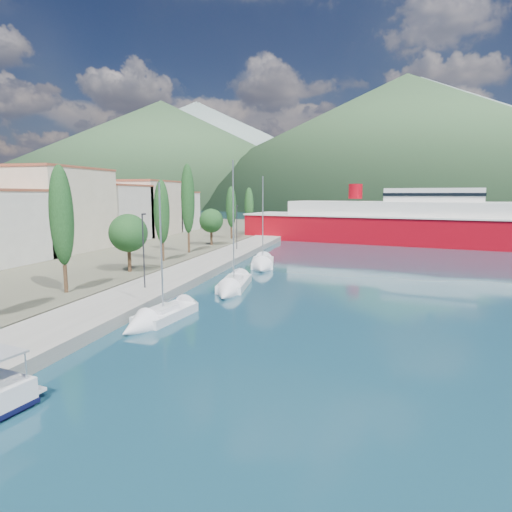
# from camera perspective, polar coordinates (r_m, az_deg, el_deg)

# --- Properties ---
(ground) EXTENTS (1400.00, 1400.00, 0.00)m
(ground) POSITION_cam_1_polar(r_m,az_deg,el_deg) (139.25, 10.93, 4.61)
(ground) COLOR #163B4B
(quay) EXTENTS (5.00, 88.00, 0.80)m
(quay) POSITION_cam_1_polar(r_m,az_deg,el_deg) (48.66, -6.77, -1.28)
(quay) COLOR gray
(quay) RESTS_ON ground
(land_strip) EXTENTS (70.00, 148.00, 0.70)m
(land_strip) POSITION_cam_1_polar(r_m,az_deg,el_deg) (78.29, -30.79, 1.16)
(land_strip) COLOR #565644
(land_strip) RESTS_ON ground
(hills_far) EXTENTS (1480.00, 900.00, 180.00)m
(hills_far) POSITION_cam_1_polar(r_m,az_deg,el_deg) (654.28, 26.55, 13.42)
(hills_far) COLOR gray
(hills_far) RESTS_ON ground
(hills_near) EXTENTS (1010.00, 520.00, 115.00)m
(hills_near) POSITION_cam_1_polar(r_m,az_deg,el_deg) (403.45, 27.92, 13.08)
(hills_near) COLOR #314F2F
(hills_near) RESTS_ON ground
(town_buildings) EXTENTS (9.20, 69.20, 11.30)m
(town_buildings) POSITION_cam_1_polar(r_m,az_deg,el_deg) (68.82, -21.67, 5.29)
(town_buildings) COLOR beige
(town_buildings) RESTS_ON land_strip
(tree_row) EXTENTS (3.79, 64.56, 11.71)m
(tree_row) POSITION_cam_1_polar(r_m,az_deg,el_deg) (54.19, -10.52, 5.39)
(tree_row) COLOR #47301E
(tree_row) RESTS_ON land_strip
(lamp_posts) EXTENTS (0.15, 46.82, 6.06)m
(lamp_posts) POSITION_cam_1_polar(r_m,az_deg,el_deg) (37.51, -13.36, 1.41)
(lamp_posts) COLOR #2D2D33
(lamp_posts) RESTS_ON quay
(sailboat_near) EXTENTS (3.11, 7.16, 9.95)m
(sailboat_near) POSITION_cam_1_polar(r_m,az_deg,el_deg) (28.71, -13.85, -8.42)
(sailboat_near) COLOR silver
(sailboat_near) RESTS_ON ground
(sailboat_mid) EXTENTS (3.18, 8.69, 12.22)m
(sailboat_mid) POSITION_cam_1_polar(r_m,az_deg,el_deg) (37.08, -3.46, -4.39)
(sailboat_mid) COLOR silver
(sailboat_mid) RESTS_ON ground
(sailboat_far) EXTENTS (3.96, 8.10, 11.42)m
(sailboat_far) POSITION_cam_1_polar(r_m,az_deg,el_deg) (48.66, 0.83, -1.32)
(sailboat_far) COLOR silver
(sailboat_far) RESTS_ON ground
(ferry) EXTENTS (55.54, 21.87, 10.79)m
(ferry) POSITION_cam_1_polar(r_m,az_deg,el_deg) (78.43, 18.50, 4.06)
(ferry) COLOR #9D0511
(ferry) RESTS_ON ground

